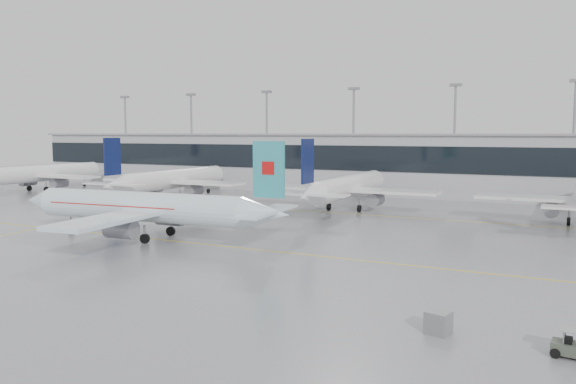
% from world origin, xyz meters
% --- Properties ---
extents(ground, '(320.00, 320.00, 0.00)m').
position_xyz_m(ground, '(0.00, 0.00, 0.00)').
color(ground, gray).
rests_on(ground, ground).
extents(taxi_line_main, '(120.00, 0.25, 0.01)m').
position_xyz_m(taxi_line_main, '(0.00, 0.00, 0.01)').
color(taxi_line_main, yellow).
rests_on(taxi_line_main, ground).
extents(taxi_line_north, '(120.00, 0.25, 0.01)m').
position_xyz_m(taxi_line_north, '(0.00, 30.00, 0.01)').
color(taxi_line_north, yellow).
rests_on(taxi_line_north, ground).
extents(taxi_line_cross, '(0.25, 60.00, 0.01)m').
position_xyz_m(taxi_line_cross, '(-30.00, 15.00, 0.01)').
color(taxi_line_cross, yellow).
rests_on(taxi_line_cross, ground).
extents(terminal, '(180.00, 15.00, 12.00)m').
position_xyz_m(terminal, '(0.00, 62.00, 6.00)').
color(terminal, '#A5A5A9').
rests_on(terminal, ground).
extents(terminal_glass, '(180.00, 0.20, 5.00)m').
position_xyz_m(terminal_glass, '(0.00, 54.45, 7.50)').
color(terminal_glass, black).
rests_on(terminal_glass, ground).
extents(terminal_roof, '(182.00, 16.00, 0.40)m').
position_xyz_m(terminal_roof, '(0.00, 62.00, 12.20)').
color(terminal_roof, gray).
rests_on(terminal_roof, ground).
extents(light_masts, '(156.40, 1.00, 22.60)m').
position_xyz_m(light_masts, '(0.00, 68.00, 13.34)').
color(light_masts, gray).
rests_on(light_masts, ground).
extents(air_canada_jet, '(36.92, 29.71, 11.63)m').
position_xyz_m(air_canada_jet, '(-12.41, -0.06, 3.69)').
color(air_canada_jet, white).
rests_on(air_canada_jet, ground).
extents(parked_jet_a, '(29.64, 36.96, 11.72)m').
position_xyz_m(parked_jet_a, '(-70.00, 33.69, 3.71)').
color(parked_jet_a, white).
rests_on(parked_jet_a, ground).
extents(parked_jet_b, '(29.64, 36.96, 11.72)m').
position_xyz_m(parked_jet_b, '(-35.00, 33.69, 3.71)').
color(parked_jet_b, white).
rests_on(parked_jet_b, ground).
extents(parked_jet_c, '(29.64, 36.96, 11.72)m').
position_xyz_m(parked_jet_c, '(-0.00, 33.69, 3.71)').
color(parked_jet_c, white).
rests_on(parked_jet_c, ground).
extents(baggage_tug, '(3.37, 1.60, 1.61)m').
position_xyz_m(baggage_tug, '(32.19, -17.80, 0.57)').
color(baggage_tug, '#40473A').
rests_on(baggage_tug, ground).
extents(gse_unit, '(1.68, 1.61, 1.40)m').
position_xyz_m(gse_unit, '(24.68, -17.22, 0.70)').
color(gse_unit, slate).
rests_on(gse_unit, ground).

